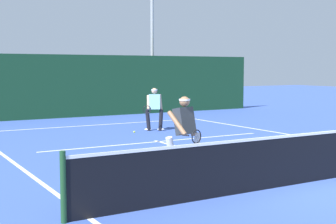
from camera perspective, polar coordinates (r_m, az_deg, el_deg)
ground_plane at (r=10.15m, az=16.32°, el=-7.94°), size 80.00×80.00×0.00m
court_line_baseline_far at (r=19.51m, az=-8.39°, el=-1.52°), size 9.29×0.10×0.01m
court_line_sideline_left at (r=7.58m, az=-9.21°, el=-12.29°), size 0.10×22.44×0.01m
court_line_service at (r=14.98m, az=-1.12°, el=-3.50°), size 7.57×0.10×0.01m
court_line_centre at (r=12.51m, az=5.56°, el=-5.26°), size 0.10×6.40×0.01m
tennis_net at (r=10.05m, az=16.39°, el=-5.10°), size 10.19×0.09×1.07m
player_near at (r=10.46m, az=1.97°, el=-2.23°), size 1.09×0.92×1.67m
player_far at (r=17.47m, az=-1.63°, el=0.54°), size 1.00×0.80×1.55m
tennis_ball at (r=17.02m, az=-4.00°, el=-2.36°), size 0.07×0.07×0.07m
back_fence_windscreen at (r=22.56m, az=-11.66°, el=3.00°), size 20.34×0.12×2.88m
light_pole at (r=26.68m, az=-1.89°, el=11.05°), size 0.55×0.44×8.23m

